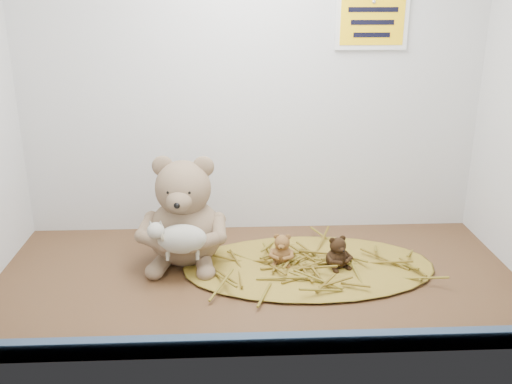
{
  "coord_description": "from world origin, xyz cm",
  "views": [
    {
      "loc": [
        -5.89,
        -117.04,
        62.25
      ],
      "look_at": [
        -0.22,
        2.8,
        19.94
      ],
      "focal_mm": 40.0,
      "sensor_mm": 36.0,
      "label": 1
    }
  ],
  "objects_px": {
    "mini_teddy_tan": "(282,248)",
    "mini_teddy_brown": "(337,251)",
    "main_teddy": "(184,211)",
    "toy_lamb": "(182,239)"
  },
  "relations": [
    {
      "from": "main_teddy",
      "to": "toy_lamb",
      "type": "height_order",
      "value": "main_teddy"
    },
    {
      "from": "mini_teddy_brown",
      "to": "main_teddy",
      "type": "bearing_deg",
      "value": 147.55
    },
    {
      "from": "main_teddy",
      "to": "mini_teddy_brown",
      "type": "height_order",
      "value": "main_teddy"
    },
    {
      "from": "toy_lamb",
      "to": "mini_teddy_brown",
      "type": "height_order",
      "value": "toy_lamb"
    },
    {
      "from": "main_teddy",
      "to": "mini_teddy_tan",
      "type": "distance_m",
      "value": 0.25
    },
    {
      "from": "mini_teddy_tan",
      "to": "toy_lamb",
      "type": "bearing_deg",
      "value": -154.75
    },
    {
      "from": "toy_lamb",
      "to": "mini_teddy_brown",
      "type": "distance_m",
      "value": 0.36
    },
    {
      "from": "mini_teddy_tan",
      "to": "mini_teddy_brown",
      "type": "relative_size",
      "value": 0.96
    },
    {
      "from": "toy_lamb",
      "to": "mini_teddy_brown",
      "type": "relative_size",
      "value": 1.85
    },
    {
      "from": "mini_teddy_tan",
      "to": "mini_teddy_brown",
      "type": "distance_m",
      "value": 0.13
    }
  ]
}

